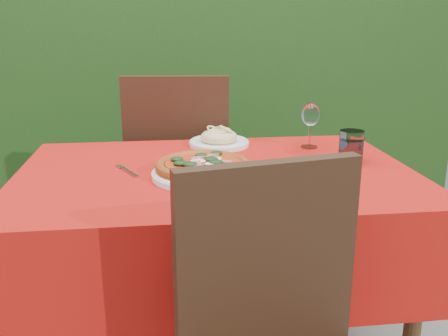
{
  "coord_description": "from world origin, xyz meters",
  "views": [
    {
      "loc": [
        -0.17,
        -1.53,
        1.21
      ],
      "look_at": [
        0.02,
        -0.05,
        0.77
      ],
      "focal_mm": 40.0,
      "sensor_mm": 36.0,
      "label": 1
    }
  ],
  "objects": [
    {
      "name": "pasta_plate",
      "position": [
        0.05,
        0.32,
        0.77
      ],
      "size": [
        0.23,
        0.23,
        0.07
      ],
      "rotation": [
        0.0,
        0.0,
        -0.13
      ],
      "color": "white",
      "rests_on": "dining_table"
    },
    {
      "name": "chair_far",
      "position": [
        -0.1,
        0.66,
        0.57
      ],
      "size": [
        0.49,
        0.49,
        0.99
      ],
      "rotation": [
        0.0,
        0.0,
        3.05
      ],
      "color": "black",
      "rests_on": "ground"
    },
    {
      "name": "water_glass",
      "position": [
        0.46,
        0.04,
        0.8
      ],
      "size": [
        0.08,
        0.08,
        0.11
      ],
      "color": "silver",
      "rests_on": "dining_table"
    },
    {
      "name": "dining_table",
      "position": [
        0.0,
        0.0,
        0.6
      ],
      "size": [
        1.26,
        0.86,
        0.75
      ],
      "color": "#432D15",
      "rests_on": "ground"
    },
    {
      "name": "wine_glass",
      "position": [
        0.38,
        0.24,
        0.87
      ],
      "size": [
        0.07,
        0.07,
        0.17
      ],
      "color": "white",
      "rests_on": "dining_table"
    },
    {
      "name": "pizza_plate",
      "position": [
        -0.05,
        -0.07,
        0.78
      ],
      "size": [
        0.37,
        0.37,
        0.06
      ],
      "rotation": [
        0.0,
        0.0,
        0.35
      ],
      "color": "white",
      "rests_on": "dining_table"
    },
    {
      "name": "fork",
      "position": [
        -0.28,
        0.0,
        0.75
      ],
      "size": [
        0.09,
        0.16,
        0.0
      ],
      "primitive_type": "cube",
      "rotation": [
        0.0,
        0.0,
        0.45
      ],
      "color": "#B1B2B8",
      "rests_on": "dining_table"
    },
    {
      "name": "hedge",
      "position": [
        0.0,
        1.55,
        0.92
      ],
      "size": [
        3.2,
        0.55,
        1.78
      ],
      "color": "black",
      "rests_on": "ground"
    }
  ]
}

